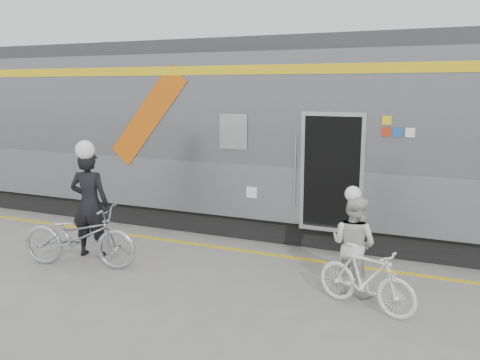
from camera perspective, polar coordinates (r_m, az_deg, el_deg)
The scene contains 9 objects.
ground at distance 7.73m, azimuth 0.42°, elevation -13.43°, with size 90.00×90.00×0.00m, color slate.
train at distance 11.60m, azimuth 1.49°, elevation 5.10°, with size 24.00×3.17×4.10m.
safety_strip at distance 9.60m, azimuth 5.57°, elevation -8.60°, with size 24.00×0.12×0.01m, color gold.
man at distance 9.80m, azimuth -16.53°, elevation -2.57°, with size 0.73×0.48×1.99m, color black.
bicycle_left at distance 9.38m, azimuth -17.62°, elevation -6.03°, with size 0.73×2.09×1.10m, color #A2A5AA.
woman at distance 7.98m, azimuth 12.62°, elevation -7.08°, with size 0.74×0.58×1.52m, color silver.
bicycle_right at distance 7.51m, azimuth 13.97°, elevation -10.66°, with size 0.43×1.54×0.92m, color silver.
helmet_man at distance 9.61m, azimuth -16.89°, elevation 4.25°, with size 0.35×0.35×0.35m, color white.
helmet_woman at distance 7.76m, azimuth 12.88°, elevation -0.84°, with size 0.24×0.24×0.24m, color white.
Camera 1 is at (2.80, -6.49, 3.12)m, focal length 38.00 mm.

